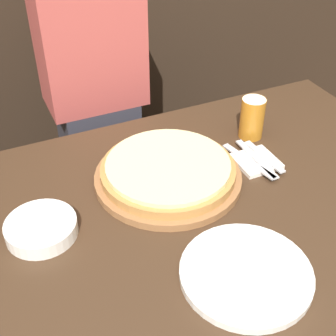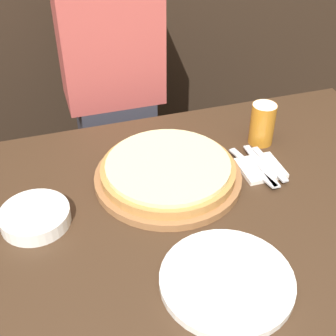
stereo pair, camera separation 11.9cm
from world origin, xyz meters
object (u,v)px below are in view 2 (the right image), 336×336
at_px(beer_glass, 263,122).
at_px(spoon, 269,164).
at_px(fork, 252,167).
at_px(diner_person, 116,118).
at_px(side_bowl, 35,217).
at_px(pizza_on_board, 168,172).
at_px(dinner_plate, 227,280).
at_px(dinner_knife, 261,166).

height_order(beer_glass, spoon, beer_glass).
distance_m(fork, diner_person, 0.62).
bearing_deg(fork, side_bowl, -177.28).
relative_size(side_bowl, fork, 0.85).
bearing_deg(pizza_on_board, diner_person, 93.69).
height_order(pizza_on_board, spoon, pizza_on_board).
xyz_separation_m(dinner_plate, side_bowl, (-0.36, 0.30, 0.01)).
distance_m(dinner_plate, spoon, 0.42).
distance_m(beer_glass, dinner_plate, 0.54).
bearing_deg(dinner_knife, side_bowl, -177.40).
bearing_deg(dinner_plate, beer_glass, 56.50).
xyz_separation_m(fork, diner_person, (-0.26, 0.55, -0.12)).
distance_m(side_bowl, diner_person, 0.67).
bearing_deg(dinner_knife, beer_glass, 64.28).
distance_m(pizza_on_board, dinner_knife, 0.25).
bearing_deg(pizza_on_board, spoon, -6.63).
bearing_deg(dinner_plate, dinner_knife, 53.87).
height_order(dinner_plate, diner_person, diner_person).
height_order(pizza_on_board, fork, pizza_on_board).
height_order(side_bowl, fork, side_bowl).
bearing_deg(pizza_on_board, dinner_knife, -7.28).
relative_size(beer_glass, dinner_plate, 0.44).
xyz_separation_m(pizza_on_board, beer_glass, (0.31, 0.09, 0.04)).
distance_m(pizza_on_board, beer_glass, 0.33).
xyz_separation_m(side_bowl, fork, (0.57, 0.03, -0.00)).
xyz_separation_m(beer_glass, side_bowl, (-0.65, -0.15, -0.05)).
bearing_deg(spoon, dinner_plate, -128.91).
bearing_deg(fork, beer_glass, 55.59).
distance_m(fork, spoon, 0.05).
height_order(beer_glass, dinner_knife, beer_glass).
bearing_deg(dinner_knife, spoon, 0.00).
bearing_deg(fork, pizza_on_board, 171.92).
relative_size(pizza_on_board, spoon, 2.34).
bearing_deg(fork, spoon, 0.00).
bearing_deg(dinner_plate, diner_person, 93.07).
distance_m(beer_glass, dinner_knife, 0.15).
bearing_deg(dinner_knife, diner_person, 117.14).
bearing_deg(diner_person, side_bowl, -117.94).
relative_size(beer_glass, side_bowl, 0.75).
bearing_deg(side_bowl, dinner_plate, -39.94).
xyz_separation_m(dinner_plate, fork, (0.21, 0.32, 0.01)).
distance_m(dinner_plate, fork, 0.39).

